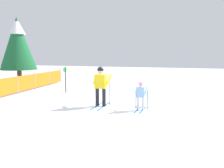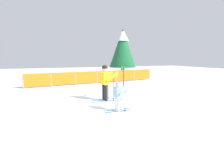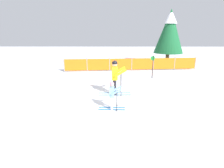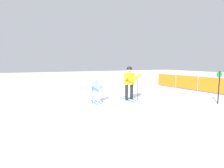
# 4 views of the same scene
# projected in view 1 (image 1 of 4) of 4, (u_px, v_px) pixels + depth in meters

# --- Properties ---
(ground_plane) EXTENTS (60.00, 60.00, 0.00)m
(ground_plane) POSITION_uv_depth(u_px,v_px,m) (105.00, 107.00, 9.05)
(ground_plane) COLOR white
(skier_adult) EXTENTS (1.59, 0.71, 1.67)m
(skier_adult) POSITION_uv_depth(u_px,v_px,m) (101.00, 83.00, 9.13)
(skier_adult) COLOR #1966B2
(skier_adult) RESTS_ON ground_plane
(skier_child) EXTENTS (1.06, 0.54, 1.13)m
(skier_child) POSITION_uv_depth(u_px,v_px,m) (141.00, 93.00, 8.51)
(skier_child) COLOR #1966B2
(skier_child) RESTS_ON ground_plane
(safety_fence) EXTENTS (10.51, 1.02, 1.05)m
(safety_fence) POSITION_uv_depth(u_px,v_px,m) (18.00, 84.00, 12.21)
(safety_fence) COLOR gray
(safety_fence) RESTS_ON ground_plane
(conifer_far) EXTENTS (2.68, 2.68, 4.98)m
(conifer_far) POSITION_uv_depth(u_px,v_px,m) (18.00, 43.00, 16.37)
(conifer_far) COLOR #4C3823
(conifer_far) RESTS_ON ground_plane
(trail_marker) EXTENTS (0.28, 0.08, 1.48)m
(trail_marker) POSITION_uv_depth(u_px,v_px,m) (65.00, 77.00, 12.46)
(trail_marker) COLOR black
(trail_marker) RESTS_ON ground_plane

